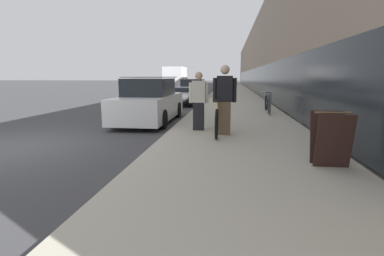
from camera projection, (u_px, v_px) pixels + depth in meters
ground_plane at (1, 149)px, 6.72m from camera, size 220.00×220.00×0.00m
sidewalk_slab at (233, 94)px, 26.57m from camera, size 3.84×70.00×0.15m
storefront_facade at (297, 60)px, 32.96m from camera, size 10.01×70.00×6.89m
tandem_bicycle at (218, 118)px, 7.92m from camera, size 0.52×2.60×0.90m
person_rider at (225, 100)px, 7.49m from camera, size 0.59×0.23×1.74m
person_bystander at (199, 101)px, 8.15m from camera, size 0.54×0.21×1.58m
bike_rack_hoop at (270, 102)px, 11.38m from camera, size 0.05×0.60×0.84m
cruiser_bike_nearest at (267, 103)px, 12.57m from camera, size 0.52×1.61×0.84m
sandwich_board_sign at (331, 139)px, 4.91m from camera, size 0.56×0.56×0.90m
parked_sedan_curbside at (150, 102)px, 10.61m from camera, size 1.76×4.45×1.60m
vintage_roadster_curbside at (181, 98)px, 17.04m from camera, size 1.74×4.37×0.94m
parked_sedan_far at (193, 89)px, 22.77m from camera, size 1.90×4.58×1.41m
moving_truck at (176, 78)px, 38.46m from camera, size 2.44×6.02×2.77m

